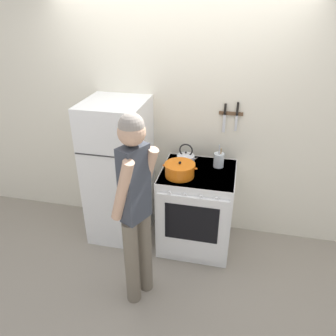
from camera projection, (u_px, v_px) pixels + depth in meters
ground_plane at (175, 220)px, 4.06m from camera, size 14.00×14.00×0.00m
wall_back at (177, 121)px, 3.49m from camera, size 10.00×0.06×2.55m
refrigerator at (119, 172)px, 3.53m from camera, size 0.62×0.67×1.56m
stove_range at (196, 209)px, 3.47m from camera, size 0.74×0.73×0.90m
dutch_oven_pot at (180, 170)px, 3.17m from camera, size 0.34×0.30×0.16m
tea_kettle at (186, 158)px, 3.40m from camera, size 0.23×0.18×0.22m
utensil_jar at (219, 160)px, 3.34m from camera, size 0.11×0.11×0.25m
person at (136, 204)px, 2.61m from camera, size 0.38×0.43×1.75m
wall_knife_strip at (231, 113)px, 3.28m from camera, size 0.24×0.03×0.33m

